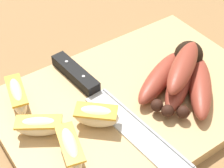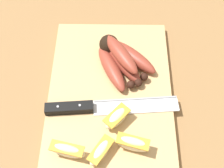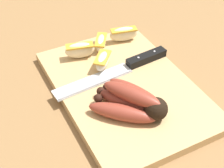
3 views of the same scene
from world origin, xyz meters
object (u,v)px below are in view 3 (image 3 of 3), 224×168
object	(u,v)px
chefs_knife	(129,66)
apple_wedge_middle	(124,34)
banana_bunch	(133,102)
apple_wedge_far	(80,50)
apple_wedge_near	(103,61)
apple_wedge_extra	(103,42)

from	to	relation	value
chefs_knife	apple_wedge_middle	xyz separation A→B (m)	(-0.10, 0.04, 0.01)
chefs_knife	apple_wedge_middle	size ratio (longest dim) A/B	3.86
banana_bunch	apple_wedge_far	distance (m)	0.20
chefs_knife	apple_wedge_far	world-z (taller)	apple_wedge_far
banana_bunch	apple_wedge_far	xyz separation A→B (m)	(-0.20, -0.02, -0.00)
banana_bunch	apple_wedge_middle	bearing A→B (deg)	155.46
apple_wedge_near	apple_wedge_far	world-z (taller)	apple_wedge_far
apple_wedge_near	apple_wedge_extra	world-z (taller)	apple_wedge_near
apple_wedge_middle	apple_wedge_near	bearing A→B (deg)	-52.30
apple_wedge_extra	apple_wedge_middle	bearing A→B (deg)	91.82
banana_bunch	apple_wedge_near	distance (m)	0.15
banana_bunch	apple_wedge_near	bearing A→B (deg)	177.19
chefs_knife	apple_wedge_middle	world-z (taller)	apple_wedge_middle
apple_wedge_extra	apple_wedge_far	bearing A→B (deg)	-78.52
banana_bunch	chefs_knife	distance (m)	0.13
apple_wedge_near	apple_wedge_middle	distance (m)	0.12
apple_wedge_far	apple_wedge_near	bearing A→B (deg)	28.13
chefs_knife	apple_wedge_far	bearing A→B (deg)	-136.69
chefs_knife	apple_wedge_extra	bearing A→B (deg)	-170.65
apple_wedge_middle	apple_wedge_extra	size ratio (longest dim) A/B	1.08
apple_wedge_middle	apple_wedge_far	bearing A→B (deg)	-83.04
apple_wedge_near	banana_bunch	bearing A→B (deg)	-2.81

